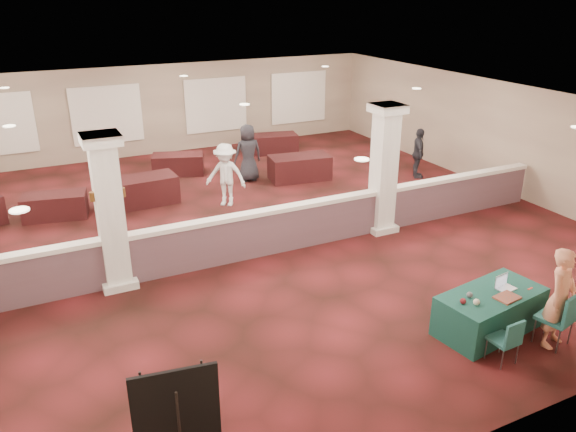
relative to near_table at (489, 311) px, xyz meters
name	(u,v)px	position (x,y,z in m)	size (l,w,h in m)	color
ground	(248,229)	(-2.16, 6.08, -0.38)	(16.00, 16.00, 0.00)	#4E1315
wall_back	(163,109)	(-2.16, 14.08, 1.22)	(16.00, 0.04, 3.20)	#7F6758
wall_front	(486,342)	(-2.16, -1.92, 1.22)	(16.00, 0.04, 3.20)	#7F6758
wall_right	(492,134)	(5.84, 6.08, 1.22)	(0.04, 16.00, 3.20)	#7F6758
ceiling	(244,104)	(-2.16, 6.08, 2.82)	(16.00, 16.00, 0.02)	silver
partition_wall	(272,230)	(-2.16, 4.58, 0.19)	(15.60, 0.28, 1.10)	brown
column_left	(110,212)	(-5.66, 4.58, 1.26)	(0.72, 0.72, 3.20)	beige
column_right	(384,168)	(0.84, 4.58, 1.26)	(0.72, 0.72, 3.20)	beige
sconce_left	(93,197)	(-5.94, 4.58, 1.62)	(0.12, 0.12, 0.18)	brown
sconce_right	(122,192)	(-5.38, 4.58, 1.62)	(0.12, 0.12, 0.18)	brown
near_table	(489,311)	(0.00, 0.00, 0.00)	(1.96, 0.98, 0.75)	#0F3732
conf_chair_main	(562,315)	(0.70, -0.89, 0.23)	(0.62, 0.63, 1.03)	#1B5147
conf_chair_side	(508,338)	(-0.47, -0.87, 0.11)	(0.43, 0.44, 0.83)	#1B5147
easel_board	(177,415)	(-5.90, -0.92, 0.72)	(1.02, 0.56, 1.73)	black
woman	(560,298)	(0.69, -0.81, 0.52)	(0.65, 0.43, 1.79)	#FF936E
far_table_front_left	(55,206)	(-6.47, 9.08, -0.05)	(1.61, 0.81, 0.65)	black
far_table_front_center	(142,191)	(-4.16, 9.08, 0.01)	(1.93, 0.97, 0.78)	black
far_table_front_right	(300,168)	(0.85, 9.08, 0.01)	(1.89, 0.95, 0.77)	black
far_table_back_center	(178,164)	(-2.48, 11.32, -0.05)	(1.63, 0.82, 0.66)	black
far_table_back_right	(274,143)	(1.41, 12.27, -0.03)	(1.70, 0.85, 0.69)	black
attendee_a	(109,196)	(-5.24, 7.69, 0.48)	(0.82, 0.46, 1.71)	black
attendee_b	(226,175)	(-2.04, 7.95, 0.51)	(1.14, 0.52, 1.78)	silver
attendee_c	(418,153)	(4.34, 7.58, 0.43)	(0.94, 0.45, 1.61)	black
attendee_d	(248,153)	(-0.66, 9.69, 0.52)	(0.89, 0.48, 1.80)	black
laptop_base	(506,289)	(0.31, -0.01, 0.39)	(0.34, 0.24, 0.02)	silver
laptop_screen	(501,280)	(0.30, 0.11, 0.51)	(0.34, 0.01, 0.23)	silver
screen_glow	(502,281)	(0.30, 0.10, 0.49)	(0.31, 0.00, 0.20)	silver
knitting	(507,297)	(0.09, -0.25, 0.39)	(0.41, 0.31, 0.03)	#AE3D1B
yarn_cream	(477,302)	(-0.55, -0.18, 0.43)	(0.11, 0.11, 0.11)	beige
yarn_red	(463,301)	(-0.72, -0.05, 0.43)	(0.10, 0.10, 0.10)	maroon
yarn_grey	(470,295)	(-0.48, 0.06, 0.43)	(0.11, 0.11, 0.11)	#4A494E
scissors	(530,289)	(0.71, -0.19, 0.38)	(0.12, 0.03, 0.01)	red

